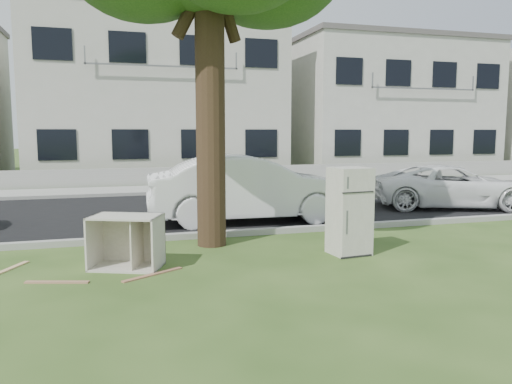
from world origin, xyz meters
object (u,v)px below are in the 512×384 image
object	(u,v)px
fridge	(349,211)
cabinet	(126,242)
car_center	(250,188)
car_right	(453,187)

from	to	relation	value
fridge	cabinet	size ratio (longest dim) A/B	1.42
fridge	car_center	bearing A→B (deg)	96.92
fridge	car_right	bearing A→B (deg)	31.52
car_center	cabinet	bearing A→B (deg)	141.48
fridge	cabinet	distance (m)	3.75
cabinet	car_right	distance (m)	9.69
car_right	car_center	bearing A→B (deg)	114.18
cabinet	car_center	world-z (taller)	car_center
cabinet	car_center	size ratio (longest dim) A/B	0.22
cabinet	car_center	xyz separation A→B (m)	(2.94, 3.35, 0.37)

